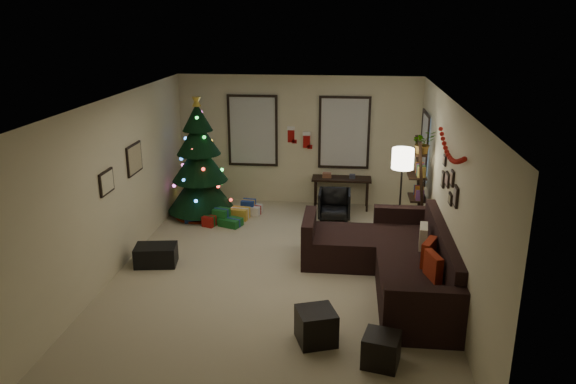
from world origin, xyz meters
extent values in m
plane|color=#B7AA8A|center=(0.00, 0.00, 0.00)|extent=(7.00, 7.00, 0.00)
plane|color=white|center=(0.00, 0.00, 2.70)|extent=(7.00, 7.00, 0.00)
plane|color=beige|center=(0.00, 3.50, 1.35)|extent=(5.00, 0.00, 5.00)
plane|color=beige|center=(0.00, -3.50, 1.35)|extent=(5.00, 0.00, 5.00)
plane|color=beige|center=(-2.50, 0.00, 1.35)|extent=(0.00, 7.00, 7.00)
plane|color=beige|center=(2.50, 0.00, 1.35)|extent=(0.00, 7.00, 7.00)
cube|color=#728CB2|center=(-0.95, 3.47, 1.55)|extent=(0.94, 0.02, 1.35)
cube|color=beige|center=(-0.95, 3.47, 1.55)|extent=(0.94, 0.03, 1.35)
cube|color=#728CB2|center=(0.95, 3.47, 1.55)|extent=(0.94, 0.02, 1.35)
cube|color=beige|center=(0.95, 3.47, 1.55)|extent=(0.94, 0.03, 1.35)
cube|color=#728CB2|center=(2.47, 2.55, 1.50)|extent=(0.05, 0.27, 1.17)
cube|color=beige|center=(2.47, 2.55, 1.50)|extent=(0.05, 0.45, 1.17)
cylinder|color=black|center=(-1.85, 2.48, 0.15)|extent=(0.10, 0.10, 0.29)
cone|color=black|center=(-1.85, 2.48, 0.58)|extent=(1.32, 1.32, 0.92)
cone|color=black|center=(-1.85, 2.48, 1.12)|extent=(1.09, 1.09, 0.78)
cone|color=black|center=(-1.85, 2.48, 1.61)|extent=(0.86, 0.86, 0.68)
cone|color=black|center=(-1.85, 2.48, 2.00)|extent=(0.58, 0.58, 0.54)
cylinder|color=maroon|center=(-1.85, 2.48, 0.02)|extent=(1.07, 1.07, 0.04)
cube|color=gold|center=(-1.05, 2.35, 0.11)|extent=(0.35, 0.28, 0.22)
cube|color=#14591E|center=(-1.35, 2.05, 0.15)|extent=(0.28, 0.25, 0.30)
cube|color=silver|center=(-0.80, 2.65, 0.09)|extent=(0.25, 0.30, 0.18)
cube|color=navy|center=(-1.95, 2.10, 0.12)|extent=(0.30, 0.22, 0.25)
cube|color=maroon|center=(-1.55, 1.90, 0.10)|extent=(0.22, 0.22, 0.20)
cube|color=gold|center=(-2.05, 2.55, 0.14)|extent=(0.26, 0.26, 0.28)
cube|color=#14591E|center=(-1.15, 1.95, 0.07)|extent=(0.40, 0.30, 0.15)
cube|color=silver|center=(-1.65, 2.20, 0.13)|extent=(0.24, 0.24, 0.26)
cube|color=navy|center=(-0.93, 2.67, 0.14)|extent=(0.26, 0.24, 0.28)
cube|color=black|center=(2.03, -0.27, 0.24)|extent=(1.03, 2.76, 0.48)
cube|color=black|center=(2.45, -0.27, 0.71)|extent=(0.20, 2.76, 0.46)
cube|color=black|center=(2.03, -1.75, 0.38)|extent=(1.03, 0.20, 0.76)
cube|color=black|center=(2.03, 1.21, 0.38)|extent=(1.03, 0.20, 0.76)
cube|color=black|center=(1.02, 0.59, 0.24)|extent=(0.98, 1.03, 0.48)
cube|color=black|center=(0.45, 0.59, 0.38)|extent=(0.18, 1.03, 0.76)
cube|color=maroon|center=(2.21, -0.91, 0.64)|extent=(0.21, 0.41, 0.40)
cube|color=maroon|center=(2.21, -0.46, 0.64)|extent=(0.27, 0.43, 0.42)
cube|color=beige|center=(2.21, 0.16, 0.63)|extent=(0.16, 0.41, 0.39)
cube|color=black|center=(0.71, -1.83, 0.21)|extent=(0.57, 0.57, 0.43)
cube|color=black|center=(1.48, -2.22, 0.19)|extent=(0.48, 0.48, 0.38)
cube|color=black|center=(0.93, 3.22, 0.63)|extent=(1.21, 0.43, 0.04)
cylinder|color=black|center=(0.39, 3.05, 0.30)|extent=(0.04, 0.04, 0.61)
cylinder|color=black|center=(0.39, 3.39, 0.30)|extent=(0.04, 0.04, 0.61)
cylinder|color=black|center=(1.46, 3.05, 0.30)|extent=(0.04, 0.04, 0.61)
cylinder|color=black|center=(1.46, 3.39, 0.30)|extent=(0.04, 0.04, 0.61)
imported|color=black|center=(0.81, 2.57, 0.29)|extent=(0.57, 0.54, 0.59)
cube|color=black|center=(2.32, 1.46, 0.92)|extent=(0.05, 0.05, 1.84)
cube|color=black|center=(2.32, 1.95, 0.92)|extent=(0.05, 0.05, 1.84)
cube|color=black|center=(2.29, 1.70, 0.36)|extent=(0.30, 0.51, 0.03)
cube|color=black|center=(2.29, 1.70, 0.77)|extent=(0.30, 0.51, 0.03)
cube|color=black|center=(2.29, 1.70, 1.18)|extent=(0.30, 0.51, 0.03)
cube|color=black|center=(2.29, 1.70, 1.59)|extent=(0.30, 0.51, 0.03)
imported|color=#4C4C4C|center=(2.30, 1.62, 1.84)|extent=(0.62, 0.58, 0.56)
cylinder|color=black|center=(1.95, 1.33, 0.02)|extent=(0.30, 0.30, 0.03)
cylinder|color=black|center=(1.95, 1.33, 0.76)|extent=(0.03, 0.03, 1.46)
cylinder|color=white|center=(1.95, 1.33, 1.57)|extent=(0.37, 0.37, 0.35)
cube|color=black|center=(-2.48, 0.77, 1.58)|extent=(0.04, 0.60, 0.50)
cube|color=tan|center=(-2.48, 0.77, 1.58)|extent=(0.01, 0.54, 0.45)
cube|color=black|center=(-2.48, -0.35, 1.51)|extent=(0.04, 0.45, 0.35)
cube|color=beige|center=(-2.48, -0.35, 1.51)|extent=(0.01, 0.40, 0.31)
cube|color=black|center=(2.48, -0.60, 1.55)|extent=(0.03, 0.22, 0.28)
cube|color=black|center=(2.48, -0.25, 1.70)|extent=(0.03, 0.18, 0.22)
cube|color=black|center=(2.48, -0.25, 1.40)|extent=(0.03, 0.20, 0.16)
cube|color=black|center=(2.48, 0.10, 1.58)|extent=(0.03, 0.26, 0.20)
cube|color=black|center=(2.48, 0.45, 1.48)|extent=(0.03, 0.18, 0.24)
cube|color=black|center=(2.48, 0.45, 1.78)|extent=(0.03, 0.16, 0.16)
cube|color=#990F0C|center=(-0.15, 3.52, 1.46)|extent=(0.14, 0.04, 0.30)
cube|color=white|center=(-0.15, 3.52, 1.61)|extent=(0.16, 0.05, 0.08)
cube|color=#990F0C|center=(-0.08, 3.52, 1.33)|extent=(0.10, 0.04, 0.08)
cube|color=#990F0C|center=(0.18, 3.45, 1.37)|extent=(0.14, 0.04, 0.30)
cube|color=white|center=(0.18, 3.45, 1.52)|extent=(0.16, 0.05, 0.08)
cube|color=#990F0C|center=(0.25, 3.45, 1.24)|extent=(0.10, 0.04, 0.08)
cube|color=black|center=(-1.99, 0.12, 0.16)|extent=(0.71, 0.53, 0.33)
camera|label=1|loc=(1.01, -7.84, 3.86)|focal=34.73mm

